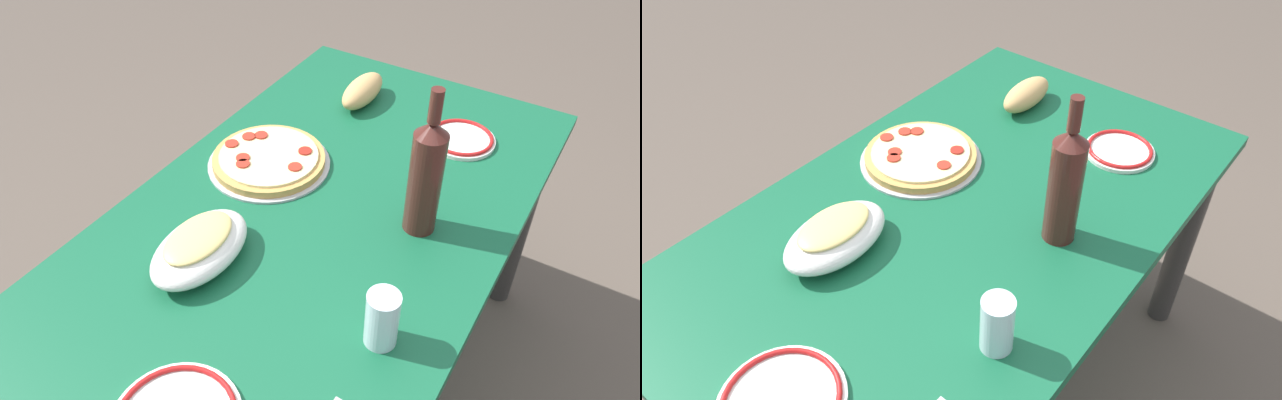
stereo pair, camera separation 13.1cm
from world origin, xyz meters
TOP-DOWN VIEW (x-y plane):
  - ground_plane at (0.00, 0.00)m, footprint 8.00×8.00m
  - dining_table at (0.00, 0.00)m, footprint 1.37×0.80m
  - pepperoni_pizza at (0.08, 0.19)m, footprint 0.30×0.30m
  - baked_pasta_dish at (-0.25, 0.13)m, footprint 0.24×0.15m
  - wine_bottle at (0.07, -0.21)m, footprint 0.07×0.07m
  - water_glass at (-0.24, -0.27)m, footprint 0.06×0.06m
  - side_plate_near at (0.41, -0.17)m, footprint 0.17×0.17m
  - bread_loaf at (0.45, 0.13)m, footprint 0.19×0.08m

SIDE VIEW (x-z plane):
  - ground_plane at x=0.00m, z-range 0.00..0.00m
  - dining_table at x=0.00m, z-range 0.24..0.95m
  - side_plate_near at x=0.41m, z-range 0.71..0.73m
  - pepperoni_pizza at x=0.08m, z-range 0.71..0.74m
  - bread_loaf at x=0.45m, z-range 0.71..0.78m
  - baked_pasta_dish at x=-0.25m, z-range 0.71..0.79m
  - water_glass at x=-0.24m, z-range 0.71..0.83m
  - wine_bottle at x=0.07m, z-range 0.68..1.02m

